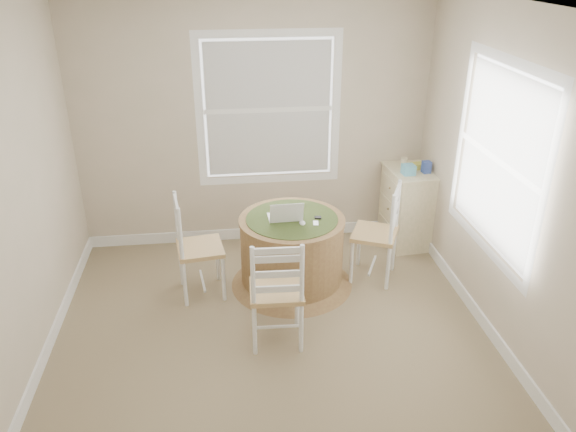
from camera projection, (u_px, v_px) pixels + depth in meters
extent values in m
cube|color=#8F7B5A|center=(273.00, 339.00, 4.66)|extent=(3.60, 3.60, 0.02)
cube|color=white|center=(268.00, 3.00, 3.52)|extent=(3.60, 3.60, 0.02)
cube|color=#B9AD91|center=(254.00, 124.00, 5.71)|extent=(3.60, 0.02, 2.60)
cube|color=#B9AD91|center=(309.00, 357.00, 2.47)|extent=(3.60, 0.02, 2.60)
cube|color=#B9AD91|center=(11.00, 207.00, 3.89)|extent=(0.02, 3.60, 2.60)
cube|color=#B9AD91|center=(506.00, 183.00, 4.29)|extent=(0.02, 3.60, 2.60)
cube|color=white|center=(257.00, 233.00, 6.23)|extent=(3.60, 0.02, 0.12)
cube|color=white|center=(47.00, 349.00, 4.43)|extent=(0.02, 3.60, 0.12)
cube|color=white|center=(479.00, 316.00, 4.82)|extent=(0.02, 3.60, 0.12)
cylinder|color=olive|center=(292.00, 249.00, 5.24)|extent=(0.95, 0.95, 0.62)
cone|color=olive|center=(292.00, 280.00, 5.39)|extent=(1.15, 1.15, 0.07)
cylinder|color=olive|center=(292.00, 220.00, 5.11)|extent=(0.97, 0.97, 0.03)
cylinder|color=#3B4E21|center=(292.00, 219.00, 5.11)|extent=(0.84, 0.84, 0.01)
cone|color=#3B4E21|center=(292.00, 224.00, 5.13)|extent=(0.93, 0.93, 0.10)
cube|color=white|center=(285.00, 217.00, 5.13)|extent=(0.31, 0.22, 0.02)
cube|color=silver|center=(285.00, 216.00, 5.12)|extent=(0.25, 0.12, 0.00)
cube|color=black|center=(287.00, 213.00, 4.96)|extent=(0.30, 0.07, 0.20)
ellipsoid|color=white|center=(302.00, 223.00, 5.01)|extent=(0.07, 0.09, 0.03)
cube|color=#B7BABF|center=(316.00, 224.00, 5.01)|extent=(0.06, 0.10, 0.02)
cube|color=black|center=(318.00, 218.00, 5.10)|extent=(0.07, 0.06, 0.02)
cube|color=#FAE6BB|center=(409.00, 207.00, 6.00)|extent=(0.48, 0.63, 0.82)
cube|color=#FAE6BB|center=(412.00, 171.00, 5.82)|extent=(0.52, 0.67, 0.02)
cube|color=beige|center=(385.00, 230.00, 6.06)|extent=(0.05, 0.51, 0.17)
cube|color=beige|center=(387.00, 209.00, 5.95)|extent=(0.05, 0.51, 0.17)
cube|color=beige|center=(389.00, 188.00, 5.85)|extent=(0.05, 0.51, 0.17)
cube|color=#5BAFD1|center=(408.00, 170.00, 5.67)|extent=(0.13, 0.13, 0.10)
cube|color=gold|center=(419.00, 166.00, 5.83)|extent=(0.16, 0.11, 0.06)
cube|color=#3851A8|center=(428.00, 167.00, 5.71)|extent=(0.09, 0.09, 0.12)
cylinder|color=beige|center=(403.00, 162.00, 5.90)|extent=(0.07, 0.07, 0.09)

